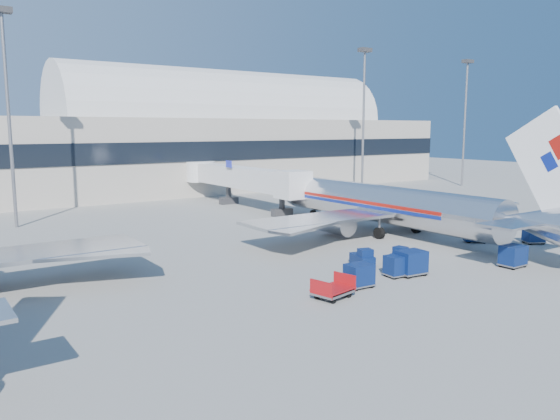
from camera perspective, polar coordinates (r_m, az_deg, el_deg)
ground at (r=45.56m, az=6.82°, el=-4.78°), size 260.00×260.00×0.00m
terminal at (r=90.54m, az=-24.72°, el=5.89°), size 170.00×28.15×21.00m
airliner_main at (r=55.06m, az=11.57°, el=0.50°), size 32.00×37.26×12.07m
jetbridge_near at (r=74.20m, az=-4.58°, el=3.45°), size 4.40×27.50×6.25m
mast_west at (r=63.98m, az=-26.67°, el=11.53°), size 2.00×1.20×22.60m
mast_east at (r=86.85m, az=8.75°, el=11.29°), size 2.00×1.20×22.60m
mast_far_east at (r=105.56m, az=18.83°, el=10.42°), size 2.00×1.20×22.60m
barrier_near at (r=59.91m, az=18.54°, el=-1.53°), size 3.00×0.55×0.90m
barrier_mid at (r=62.56m, az=20.36°, el=-1.21°), size 3.00×0.55×0.90m
barrier_far at (r=65.27m, az=22.02°, el=-0.91°), size 3.00×0.55×0.90m
tug_lead at (r=43.58m, az=12.75°, el=-4.68°), size 2.25×1.28×1.41m
tug_right at (r=53.51m, az=19.67°, el=-2.58°), size 2.20×2.08×1.32m
tug_left at (r=42.08m, az=8.64°, el=-5.00°), size 1.72×2.48×1.47m
cart_train_a at (r=40.24m, az=13.55°, el=-5.34°), size 2.20×1.76×1.80m
cart_train_b at (r=39.72m, az=12.17°, el=-5.68°), size 1.87×1.51×1.53m
cart_train_c at (r=36.63m, az=8.27°, el=-6.74°), size 1.88×1.47×1.59m
cart_solo_near at (r=45.06m, az=23.17°, el=-4.41°), size 1.90×1.45×1.67m
cart_solo_far at (r=55.01m, az=25.00°, el=-2.36°), size 2.15×1.97×1.53m
cart_open_red at (r=34.30m, az=5.57°, el=-8.39°), size 2.80×2.24×0.67m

